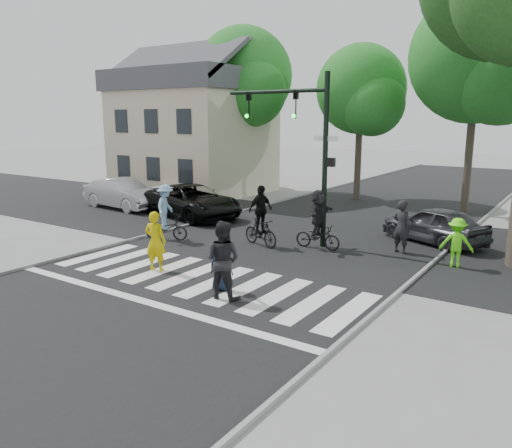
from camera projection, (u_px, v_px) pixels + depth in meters
The scene contains 23 objects.
ground at pixel (178, 288), 13.38m from camera, with size 120.00×120.00×0.00m, color gray.
road_stem at pixel (276, 249), 17.43m from camera, with size 10.00×70.00×0.01m, color black.
road_cross at pixel (316, 233), 19.86m from camera, with size 70.00×10.00×0.01m, color black.
curb_left at pixel (170, 230), 20.18m from camera, with size 0.10×70.00×0.10m, color gray.
curb_right at pixel (422, 272), 14.65m from camera, with size 0.10×70.00×0.10m, color gray.
crosswalk at pixel (194, 282), 13.91m from camera, with size 10.00×3.85×0.01m.
traffic_signal at pixel (304, 135), 17.39m from camera, with size 4.45×0.29×6.00m.
bg_tree_0 at pixel (187, 92), 32.59m from camera, with size 5.46×5.20×8.97m.
bg_tree_1 at pixel (245, 80), 29.30m from camera, with size 6.09×5.80×9.80m.
bg_tree_2 at pixel (364, 93), 26.60m from camera, with size 5.04×4.80×8.40m.
bg_tree_3 at pixel (483, 61), 21.94m from camera, with size 6.30×6.00×10.20m.
house at pixel (194, 129), 30.21m from camera, with size 8.40×8.10×8.82m.
pedestrian_woman at pixel (155, 241), 14.77m from camera, with size 0.66×0.43×1.81m, color #CFB807.
pedestrian_child at pixel (221, 266), 13.13m from camera, with size 0.63×0.41×1.29m, color #152136.
pedestrian_adult at pixel (223, 260), 12.49m from camera, with size 0.97×0.76×2.00m, color black.
cyclist_left at pixel (166, 216), 18.54m from camera, with size 1.74×1.22×2.09m.
cyclist_mid at pixel (261, 221), 17.65m from camera, with size 1.73×1.09×2.18m.
cyclist_right at pixel (318, 223), 17.26m from camera, with size 1.67×1.55×2.08m.
car_suv at pixel (192, 201), 22.85m from camera, with size 2.48×5.39×1.50m, color black.
car_silver at pixel (122, 194), 25.04m from camera, with size 1.60×4.59×1.51m, color #B4B4B9.
car_grey at pixel (434, 225), 18.16m from camera, with size 1.60×3.98×1.36m, color #35353B.
bystander_hivis at pixel (457, 243), 15.17m from camera, with size 0.99×0.57×1.53m, color #60FF17.
bystander_dark at pixel (402, 227), 16.71m from camera, with size 0.66×0.44×1.82m, color black.
Camera 1 is at (8.86, -9.37, 4.48)m, focal length 35.00 mm.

